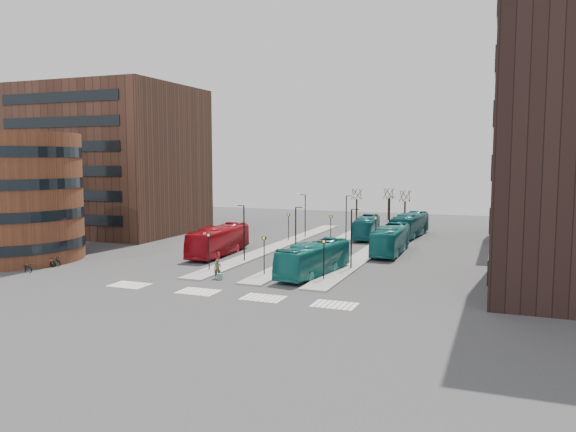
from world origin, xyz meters
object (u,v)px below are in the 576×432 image
(teal_bus_b, at_px, (367,227))
(teal_bus_c, at_px, (391,240))
(traveller, at_px, (217,269))
(bicycle_near, at_px, (27,268))
(bicycle_far, at_px, (54,261))
(red_bus, at_px, (219,240))
(teal_bus_a, at_px, (314,259))
(bicycle_mid, at_px, (48,262))
(commuter_c, at_px, (278,257))
(commuter_b, at_px, (296,261))
(teal_bus_d, at_px, (410,225))
(commuter_a, at_px, (205,256))
(suitcase, at_px, (220,277))

(teal_bus_b, height_order, teal_bus_c, teal_bus_c)
(traveller, relative_size, bicycle_near, 1.07)
(teal_bus_c, height_order, bicycle_far, teal_bus_c)
(red_bus, relative_size, teal_bus_a, 1.07)
(teal_bus_a, distance_m, bicycle_mid, 27.67)
(teal_bus_b, bearing_deg, commuter_c, -105.19)
(teal_bus_b, distance_m, commuter_c, 24.17)
(teal_bus_b, distance_m, bicycle_mid, 42.16)
(teal_bus_a, xyz_separation_m, commuter_b, (-2.48, 1.78, -0.67))
(teal_bus_c, bearing_deg, teal_bus_a, -107.81)
(teal_bus_d, relative_size, commuter_c, 6.90)
(commuter_a, distance_m, commuter_b, 10.39)
(teal_bus_d, distance_m, commuter_b, 29.78)
(teal_bus_c, relative_size, commuter_c, 6.71)
(traveller, bearing_deg, bicycle_mid, 156.78)
(suitcase, height_order, bicycle_near, bicycle_near)
(suitcase, xyz_separation_m, teal_bus_a, (7.41, 5.33, 1.28))
(suitcase, xyz_separation_m, red_bus, (-6.62, 12.18, 1.40))
(traveller, distance_m, commuter_c, 8.56)
(teal_bus_c, height_order, commuter_c, teal_bus_c)
(teal_bus_c, bearing_deg, traveller, -122.87)
(teal_bus_b, bearing_deg, teal_bus_c, -70.34)
(bicycle_far, bearing_deg, commuter_b, -63.81)
(teal_bus_a, relative_size, traveller, 6.26)
(commuter_a, bearing_deg, bicycle_mid, 18.40)
(traveller, bearing_deg, teal_bus_b, 50.60)
(red_bus, bearing_deg, commuter_a, -81.44)
(commuter_b, distance_m, bicycle_far, 25.48)
(bicycle_mid, bearing_deg, teal_bus_d, -53.99)
(teal_bus_a, height_order, traveller, teal_bus_a)
(teal_bus_c, bearing_deg, suitcase, -121.37)
(red_bus, distance_m, teal_bus_b, 23.92)
(teal_bus_d, bearing_deg, suitcase, -103.69)
(bicycle_mid, bearing_deg, suitcase, -100.86)
(red_bus, bearing_deg, bicycle_far, -139.91)
(suitcase, distance_m, bicycle_far, 19.51)
(commuter_b, bearing_deg, bicycle_mid, 121.52)
(teal_bus_a, xyz_separation_m, traveller, (-7.87, -4.91, -0.67))
(commuter_c, bearing_deg, bicycle_far, -52.10)
(teal_bus_c, bearing_deg, bicycle_near, -143.50)
(commuter_a, distance_m, bicycle_far, 15.68)
(suitcase, relative_size, bicycle_near, 0.35)
(teal_bus_b, height_order, commuter_b, teal_bus_b)
(teal_bus_a, bearing_deg, commuter_c, 156.42)
(red_bus, height_order, commuter_a, red_bus)
(teal_bus_c, distance_m, commuter_c, 15.31)
(teal_bus_a, bearing_deg, teal_bus_d, 90.42)
(suitcase, bearing_deg, commuter_c, 52.41)
(commuter_a, relative_size, bicycle_mid, 0.99)
(teal_bus_d, distance_m, commuter_a, 33.96)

